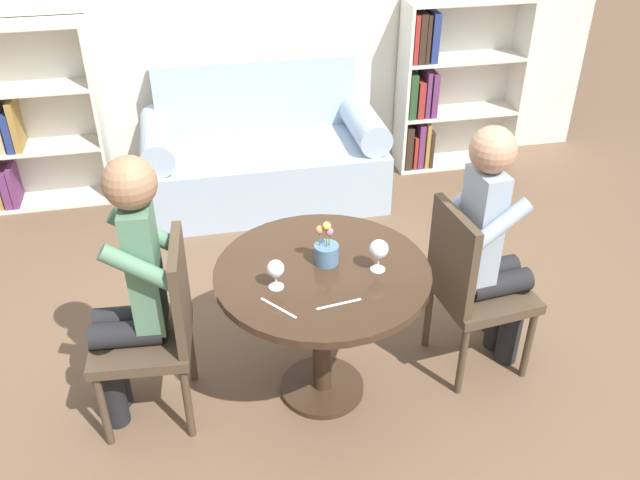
{
  "coord_description": "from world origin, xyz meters",
  "views": [
    {
      "loc": [
        -0.5,
        -2.31,
        2.38
      ],
      "look_at": [
        0.0,
        0.05,
        0.83
      ],
      "focal_mm": 38.0,
      "sensor_mm": 36.0,
      "label": 1
    }
  ],
  "objects_px": {
    "bookshelf_left": "(11,123)",
    "bookshelf_right": "(443,87)",
    "flower_vase": "(326,251)",
    "person_left": "(130,290)",
    "wine_glass_left": "(276,270)",
    "couch": "(263,157)",
    "chair_left": "(157,326)",
    "person_right": "(492,247)",
    "chair_right": "(471,284)",
    "wine_glass_right": "(379,250)"
  },
  "relations": [
    {
      "from": "bookshelf_left",
      "to": "bookshelf_right",
      "type": "xyz_separation_m",
      "value": [
        3.04,
        0.0,
        0.01
      ]
    },
    {
      "from": "bookshelf_left",
      "to": "flower_vase",
      "type": "height_order",
      "value": "bookshelf_left"
    },
    {
      "from": "person_left",
      "to": "wine_glass_left",
      "type": "relative_size",
      "value": 9.96
    },
    {
      "from": "flower_vase",
      "to": "couch",
      "type": "bearing_deg",
      "value": 90.83
    },
    {
      "from": "chair_left",
      "to": "wine_glass_left",
      "type": "height_order",
      "value": "chair_left"
    },
    {
      "from": "bookshelf_left",
      "to": "person_right",
      "type": "bearing_deg",
      "value": -41.65
    },
    {
      "from": "chair_left",
      "to": "chair_right",
      "type": "relative_size",
      "value": 1.0
    },
    {
      "from": "bookshelf_left",
      "to": "bookshelf_right",
      "type": "relative_size",
      "value": 1.0
    },
    {
      "from": "flower_vase",
      "to": "bookshelf_right",
      "type": "bearing_deg",
      "value": 57.91
    },
    {
      "from": "chair_right",
      "to": "flower_vase",
      "type": "height_order",
      "value": "flower_vase"
    },
    {
      "from": "wine_glass_left",
      "to": "wine_glass_right",
      "type": "height_order",
      "value": "wine_glass_right"
    },
    {
      "from": "person_left",
      "to": "person_right",
      "type": "height_order",
      "value": "person_left"
    },
    {
      "from": "bookshelf_right",
      "to": "person_left",
      "type": "xyz_separation_m",
      "value": [
        -2.2,
        -2.19,
        0.08
      ]
    },
    {
      "from": "chair_right",
      "to": "wine_glass_left",
      "type": "height_order",
      "value": "chair_right"
    },
    {
      "from": "couch",
      "to": "wine_glass_right",
      "type": "distance_m",
      "value": 2.09
    },
    {
      "from": "chair_left",
      "to": "wine_glass_right",
      "type": "xyz_separation_m",
      "value": [
        0.95,
        -0.08,
        0.31
      ]
    },
    {
      "from": "chair_right",
      "to": "wine_glass_right",
      "type": "bearing_deg",
      "value": 93.72
    },
    {
      "from": "chair_left",
      "to": "person_left",
      "type": "relative_size",
      "value": 0.7
    },
    {
      "from": "bookshelf_left",
      "to": "chair_right",
      "type": "distance_m",
      "value": 3.22
    },
    {
      "from": "person_right",
      "to": "wine_glass_left",
      "type": "xyz_separation_m",
      "value": [
        -1.02,
        -0.14,
        0.12
      ]
    },
    {
      "from": "bookshelf_left",
      "to": "person_left",
      "type": "bearing_deg",
      "value": -69.06
    },
    {
      "from": "bookshelf_left",
      "to": "person_left",
      "type": "height_order",
      "value": "person_left"
    },
    {
      "from": "person_right",
      "to": "flower_vase",
      "type": "xyz_separation_m",
      "value": [
        -0.78,
        -0.0,
        0.09
      ]
    },
    {
      "from": "flower_vase",
      "to": "chair_right",
      "type": "bearing_deg",
      "value": -1.03
    },
    {
      "from": "bookshelf_right",
      "to": "person_right",
      "type": "bearing_deg",
      "value": -105.16
    },
    {
      "from": "couch",
      "to": "person_right",
      "type": "distance_m",
      "value": 2.11
    },
    {
      "from": "bookshelf_left",
      "to": "chair_left",
      "type": "height_order",
      "value": "bookshelf_left"
    },
    {
      "from": "person_left",
      "to": "bookshelf_left",
      "type": "bearing_deg",
      "value": -154.28
    },
    {
      "from": "bookshelf_left",
      "to": "bookshelf_right",
      "type": "bearing_deg",
      "value": 0.05
    },
    {
      "from": "person_right",
      "to": "wine_glass_right",
      "type": "xyz_separation_m",
      "value": [
        -0.57,
        -0.1,
        0.13
      ]
    },
    {
      "from": "bookshelf_left",
      "to": "chair_right",
      "type": "relative_size",
      "value": 1.39
    },
    {
      "from": "couch",
      "to": "bookshelf_right",
      "type": "xyz_separation_m",
      "value": [
        1.4,
        0.27,
        0.3
      ]
    },
    {
      "from": "wine_glass_right",
      "to": "bookshelf_right",
      "type": "bearing_deg",
      "value": 62.96
    },
    {
      "from": "chair_right",
      "to": "wine_glass_right",
      "type": "height_order",
      "value": "chair_right"
    },
    {
      "from": "chair_right",
      "to": "flower_vase",
      "type": "bearing_deg",
      "value": 82.61
    },
    {
      "from": "chair_right",
      "to": "bookshelf_left",
      "type": "bearing_deg",
      "value": 40.75
    },
    {
      "from": "bookshelf_left",
      "to": "person_right",
      "type": "relative_size",
      "value": 0.98
    },
    {
      "from": "couch",
      "to": "person_right",
      "type": "relative_size",
      "value": 1.27
    },
    {
      "from": "person_right",
      "to": "flower_vase",
      "type": "bearing_deg",
      "value": 83.92
    },
    {
      "from": "person_right",
      "to": "wine_glass_left",
      "type": "distance_m",
      "value": 1.03
    },
    {
      "from": "chair_left",
      "to": "wine_glass_left",
      "type": "distance_m",
      "value": 0.6
    },
    {
      "from": "chair_left",
      "to": "flower_vase",
      "type": "xyz_separation_m",
      "value": [
        0.75,
        0.02,
        0.27
      ]
    },
    {
      "from": "chair_right",
      "to": "person_right",
      "type": "relative_size",
      "value": 0.7
    },
    {
      "from": "bookshelf_right",
      "to": "person_right",
      "type": "distance_m",
      "value": 2.26
    },
    {
      "from": "wine_glass_right",
      "to": "wine_glass_left",
      "type": "bearing_deg",
      "value": -175.82
    },
    {
      "from": "couch",
      "to": "person_left",
      "type": "bearing_deg",
      "value": -112.77
    },
    {
      "from": "chair_left",
      "to": "flower_vase",
      "type": "relative_size",
      "value": 4.3
    },
    {
      "from": "bookshelf_left",
      "to": "chair_left",
      "type": "bearing_deg",
      "value": -67.25
    },
    {
      "from": "couch",
      "to": "wine_glass_right",
      "type": "bearing_deg",
      "value": -83.43
    },
    {
      "from": "couch",
      "to": "chair_left",
      "type": "height_order",
      "value": "couch"
    }
  ]
}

